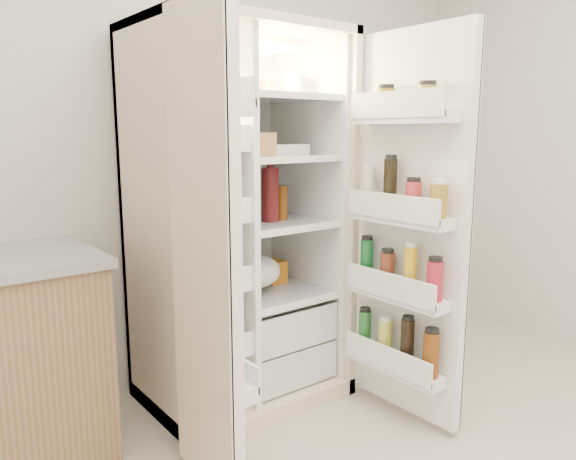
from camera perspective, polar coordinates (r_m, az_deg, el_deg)
wall_back at (r=2.94m, az=-10.10°, el=10.63°), size 4.00×0.02×2.70m
refrigerator at (r=2.72m, az=-5.34°, el=-2.05°), size 0.92×0.70×1.80m
freezer_door at (r=1.93m, az=-8.57°, el=-2.76°), size 0.15×0.40×1.72m
fridge_door at (r=2.49m, az=12.55°, el=-0.35°), size 0.17×0.58×1.72m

